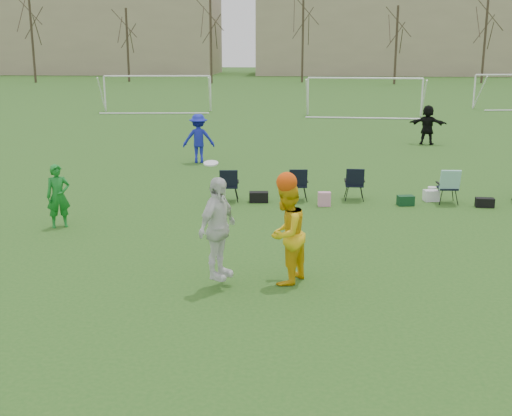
# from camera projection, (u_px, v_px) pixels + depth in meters

# --- Properties ---
(ground) EXTENTS (260.00, 260.00, 0.00)m
(ground) POSITION_uv_depth(u_px,v_px,m) (302.00, 308.00, 11.08)
(ground) COLOR #27581B
(ground) RESTS_ON ground
(fielder_green_near) EXTENTS (0.69, 0.60, 1.59)m
(fielder_green_near) POSITION_uv_depth(u_px,v_px,m) (58.00, 196.00, 15.88)
(fielder_green_near) COLOR #157A24
(fielder_green_near) RESTS_ON ground
(fielder_blue) EXTENTS (1.31, 0.88, 1.88)m
(fielder_blue) POSITION_uv_depth(u_px,v_px,m) (199.00, 138.00, 24.74)
(fielder_blue) COLOR #1721B2
(fielder_blue) RESTS_ON ground
(fielder_black) EXTENTS (1.76, 0.99, 1.81)m
(fielder_black) POSITION_uv_depth(u_px,v_px,m) (428.00, 125.00, 29.35)
(fielder_black) COLOR black
(fielder_black) RESTS_ON ground
(center_contest) EXTENTS (2.24, 1.53, 2.40)m
(center_contest) POSITION_uv_depth(u_px,v_px,m) (258.00, 230.00, 11.94)
(center_contest) COLOR white
(center_contest) RESTS_ON ground
(sideline_setup) EXTENTS (9.21, 1.63, 1.68)m
(sideline_setup) POSITION_uv_depth(u_px,v_px,m) (392.00, 184.00, 18.58)
(sideline_setup) COLOR #0E361B
(sideline_setup) RESTS_ON ground
(goal_left) EXTENTS (7.39, 0.76, 2.46)m
(goal_left) POSITION_uv_depth(u_px,v_px,m) (157.00, 83.00, 44.16)
(goal_left) COLOR white
(goal_left) RESTS_ON ground
(goal_mid) EXTENTS (7.40, 0.63, 2.46)m
(goal_mid) POSITION_uv_depth(u_px,v_px,m) (365.00, 86.00, 41.29)
(goal_mid) COLOR white
(goal_mid) RESTS_ON ground
(tree_line) EXTENTS (110.28, 3.28, 11.40)m
(tree_line) POSITION_uv_depth(u_px,v_px,m) (305.00, 40.00, 77.37)
(tree_line) COLOR #382B21
(tree_line) RESTS_ON ground
(building_row) EXTENTS (126.00, 16.00, 13.00)m
(building_row) POSITION_uv_depth(u_px,v_px,m) (345.00, 36.00, 102.00)
(building_row) COLOR tan
(building_row) RESTS_ON ground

